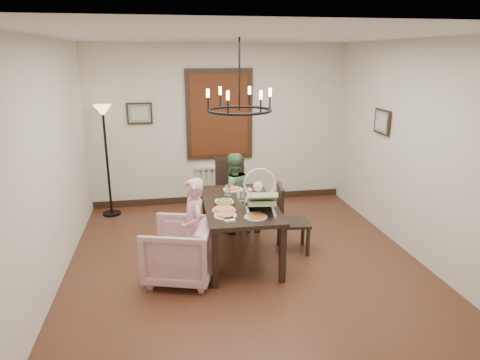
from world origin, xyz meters
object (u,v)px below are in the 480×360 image
object	(u,v)px
chair_far	(229,193)
baby_bouncer	(260,197)
armchair	(180,251)
drinking_glass	(242,197)
elderly_woman	(194,238)
dining_table	(239,209)
seated_man	(233,200)
floor_lamp	(107,163)
chair_right	(294,219)

from	to	relation	value
chair_far	baby_bouncer	bearing A→B (deg)	-69.80
armchair	drinking_glass	bearing A→B (deg)	136.54
armchair	elderly_woman	xyz separation A→B (m)	(0.17, -0.01, 0.16)
dining_table	chair_far	bearing A→B (deg)	89.82
drinking_glass	elderly_woman	bearing A→B (deg)	-143.95
armchair	seated_man	world-z (taller)	seated_man
dining_table	floor_lamp	bearing A→B (deg)	135.30
chair_far	floor_lamp	xyz separation A→B (m)	(-1.89, 0.79, 0.38)
armchair	baby_bouncer	distance (m)	1.16
dining_table	drinking_glass	distance (m)	0.16
dining_table	chair_right	distance (m)	0.78
seated_man	baby_bouncer	size ratio (longest dim) A/B	1.78
chair_right	armchair	world-z (taller)	chair_right
elderly_woman	dining_table	bearing A→B (deg)	115.21
baby_bouncer	drinking_glass	bearing A→B (deg)	117.46
chair_far	drinking_glass	xyz separation A→B (m)	(0.02, -1.10, 0.30)
floor_lamp	seated_man	bearing A→B (deg)	-29.36
armchair	drinking_glass	distance (m)	1.08
chair_right	drinking_glass	xyz separation A→B (m)	(-0.71, -0.01, 0.35)
chair_far	chair_right	world-z (taller)	chair_far
dining_table	elderly_woman	bearing A→B (deg)	-142.52
chair_far	elderly_woman	size ratio (longest dim) A/B	1.01
elderly_woman	floor_lamp	distance (m)	2.71
chair_right	baby_bouncer	size ratio (longest dim) A/B	1.66
floor_lamp	drinking_glass	bearing A→B (deg)	-44.82
elderly_woman	baby_bouncer	world-z (taller)	baby_bouncer
seated_man	baby_bouncer	distance (m)	1.30
dining_table	drinking_glass	world-z (taller)	drinking_glass
chair_far	baby_bouncer	xyz separation A→B (m)	(0.17, -1.50, 0.42)
elderly_woman	chair_right	bearing A→B (deg)	98.82
armchair	floor_lamp	world-z (taller)	floor_lamp
baby_bouncer	chair_far	bearing A→B (deg)	103.14
baby_bouncer	floor_lamp	world-z (taller)	floor_lamp
dining_table	elderly_woman	distance (m)	0.80
dining_table	floor_lamp	xyz separation A→B (m)	(-1.86, 1.92, 0.23)
chair_right	chair_far	bearing A→B (deg)	39.95
chair_far	baby_bouncer	world-z (taller)	baby_bouncer
drinking_glass	baby_bouncer	bearing A→B (deg)	-69.38
chair_right	elderly_woman	world-z (taller)	elderly_woman
armchair	elderly_woman	distance (m)	0.23
dining_table	chair_far	size ratio (longest dim) A/B	1.57
dining_table	drinking_glass	bearing A→B (deg)	34.38
baby_bouncer	drinking_glass	distance (m)	0.44
chair_far	seated_man	size ratio (longest dim) A/B	1.03
chair_right	baby_bouncer	distance (m)	0.83
chair_right	floor_lamp	xyz separation A→B (m)	(-2.61, 1.88, 0.43)
seated_man	floor_lamp	size ratio (longest dim) A/B	0.56
armchair	seated_man	xyz separation A→B (m)	(0.85, 1.30, 0.15)
elderly_woman	seated_man	distance (m)	1.47
chair_right	seated_man	distance (m)	1.07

